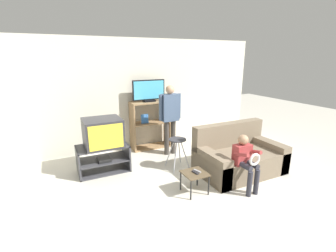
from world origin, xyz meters
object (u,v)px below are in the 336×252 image
object	(u,v)px
folding_stool	(177,145)
couch	(238,157)
snack_table	(195,175)
remote_control_white	(197,171)
person_seated_child	(245,158)
tv_stand	(103,159)
person_standing_adult	(170,113)
television_flat	(149,91)
remote_control_black	(195,173)
media_shelf	(150,124)
television_main	(103,133)

from	to	relation	value
folding_stool	couch	xyz separation A→B (m)	(1.00, -0.64, -0.21)
snack_table	couch	xyz separation A→B (m)	(1.18, 0.30, -0.01)
remote_control_white	couch	distance (m)	1.16
person_seated_child	couch	bearing A→B (deg)	56.64
tv_stand	snack_table	world-z (taller)	tv_stand
tv_stand	person_standing_adult	xyz separation A→B (m)	(1.57, 0.22, 0.70)
folding_stool	remote_control_white	distance (m)	0.94
television_flat	remote_control_black	world-z (taller)	television_flat
snack_table	remote_control_white	size ratio (longest dim) A/B	2.67
person_standing_adult	tv_stand	bearing A→B (deg)	-171.86
remote_control_black	couch	distance (m)	1.23
folding_stool	couch	bearing A→B (deg)	-32.54
person_seated_child	folding_stool	bearing A→B (deg)	117.48
tv_stand	remote_control_white	bearing A→B (deg)	-49.25
snack_table	person_seated_child	xyz separation A→B (m)	(0.81, -0.27, 0.26)
television_flat	remote_control_white	size ratio (longest dim) A/B	5.51
snack_table	person_seated_child	world-z (taller)	person_seated_child
folding_stool	couch	world-z (taller)	couch
folding_stool	snack_table	world-z (taller)	folding_stool
folding_stool	person_standing_adult	distance (m)	0.90
media_shelf	couch	distance (m)	2.25
media_shelf	folding_stool	size ratio (longest dim) A/B	1.85
media_shelf	remote_control_white	distance (m)	2.26
couch	media_shelf	bearing A→B (deg)	117.87
snack_table	couch	bearing A→B (deg)	14.19
person_standing_adult	person_seated_child	distance (m)	2.04
television_main	remote_control_white	world-z (taller)	television_main
couch	person_standing_adult	xyz separation A→B (m)	(-0.80, 1.39, 0.67)
television_main	tv_stand	bearing A→B (deg)	151.42
remote_control_black	folding_stool	bearing A→B (deg)	71.40
television_main	couch	world-z (taller)	television_main
television_flat	couch	distance (m)	2.50
tv_stand	remote_control_black	bearing A→B (deg)	-51.22
television_main	person_standing_adult	distance (m)	1.57
snack_table	remote_control_black	xyz separation A→B (m)	(-0.00, -0.01, 0.06)
television_main	remote_control_black	size ratio (longest dim) A/B	4.82
couch	folding_stool	bearing A→B (deg)	147.46
snack_table	television_main	bearing A→B (deg)	128.69
remote_control_black	person_standing_adult	xyz separation A→B (m)	(0.39, 1.70, 0.59)
television_flat	couch	xyz separation A→B (m)	(1.06, -1.97, -1.10)
tv_stand	person_seated_child	bearing A→B (deg)	-40.95
remote_control_black	tv_stand	bearing A→B (deg)	120.92
remote_control_white	person_seated_child	world-z (taller)	person_seated_child
tv_stand	person_standing_adult	size ratio (longest dim) A/B	0.61
television_flat	remote_control_black	bearing A→B (deg)	-93.05
folding_stool	couch	distance (m)	1.21
remote_control_black	person_seated_child	size ratio (longest dim) A/B	0.15
snack_table	person_standing_adult	world-z (taller)	person_standing_adult
tv_stand	television_flat	xyz separation A→B (m)	(1.31, 0.81, 1.14)
tv_stand	remote_control_black	xyz separation A→B (m)	(1.18, -1.47, 0.11)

